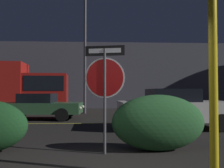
{
  "coord_description": "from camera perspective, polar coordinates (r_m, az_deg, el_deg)",
  "views": [
    {
      "loc": [
        -0.02,
        -3.54,
        1.34
      ],
      "look_at": [
        0.4,
        5.28,
        1.61
      ],
      "focal_mm": 40.0,
      "sensor_mm": 36.0,
      "label": 1
    }
  ],
  "objects": [
    {
      "name": "yellow_pole_right",
      "position": [
        4.09,
        22.12,
        3.24
      ],
      "size": [
        0.13,
        0.13,
        3.37
      ],
      "primitive_type": "cylinder",
      "color": "yellow",
      "rests_on": "ground_plane"
    },
    {
      "name": "road_center_stripe",
      "position": [
        10.69,
        -2.63,
        -8.94
      ],
      "size": [
        38.17,
        0.12,
        0.01
      ],
      "primitive_type": "cube",
      "color": "gold",
      "rests_on": "ground_plane"
    },
    {
      "name": "hedge_bush_2",
      "position": [
        5.82,
        10.5,
        -8.66
      ],
      "size": [
        2.12,
        0.9,
        1.27
      ],
      "primitive_type": "ellipsoid",
      "color": "#285B2D",
      "rests_on": "ground_plane"
    },
    {
      "name": "delivery_truck",
      "position": [
        17.1,
        -22.06,
        -0.51
      ],
      "size": [
        7.15,
        2.85,
        3.16
      ],
      "rotation": [
        0.0,
        0.0,
        -1.5
      ],
      "color": "maroon",
      "rests_on": "ground_plane"
    },
    {
      "name": "street_lamp",
      "position": [
        15.93,
        -6.18,
        12.55
      ],
      "size": [
        0.53,
        0.53,
        7.62
      ],
      "color": "#4C4C51",
      "rests_on": "ground_plane"
    },
    {
      "name": "building_backdrop",
      "position": [
        22.62,
        0.72,
        1.64
      ],
      "size": [
        32.22,
        4.81,
        5.37
      ],
      "primitive_type": "cube",
      "color": "#4C4C56",
      "rests_on": "ground_plane"
    },
    {
      "name": "passing_car_3",
      "position": [
        9.42,
        14.08,
        -5.41
      ],
      "size": [
        4.21,
        2.16,
        1.44
      ],
      "rotation": [
        0.0,
        0.0,
        -1.53
      ],
      "color": "silver",
      "rests_on": "ground_plane"
    },
    {
      "name": "passing_car_2",
      "position": [
        12.56,
        -16.21,
        -4.87
      ],
      "size": [
        4.11,
        2.0,
        1.25
      ],
      "rotation": [
        0.0,
        0.0,
        -1.62
      ],
      "color": "#335B38",
      "rests_on": "ground_plane"
    },
    {
      "name": "stop_sign",
      "position": [
        5.4,
        -1.66,
        1.42
      ],
      "size": [
        0.86,
        0.21,
        2.34
      ],
      "rotation": [
        0.0,
        0.0,
        -0.22
      ],
      "color": "#4C4C51",
      "rests_on": "ground_plane"
    }
  ]
}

